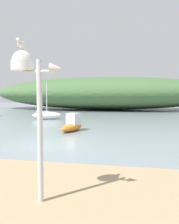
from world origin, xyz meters
TOP-DOWN VIEW (x-y plane):
  - ground_plane at (0.00, 0.00)m, footprint 120.00×120.00m
  - distant_hill at (-1.36, 30.58)m, footprint 40.20×15.41m
  - mast_structure at (2.28, -6.51)m, footprint 1.13×0.49m
  - seagull_on_radar at (2.13, -6.53)m, footprint 0.19×0.35m
  - motorboat_east_reach at (-0.01, 4.95)m, footprint 1.44×2.74m
  - sailboat_far_left at (-4.85, 12.30)m, footprint 3.22×1.80m

SIDE VIEW (x-z plane):
  - ground_plane at x=0.00m, z-range 0.00..0.00m
  - sailboat_far_left at x=-4.85m, z-range -1.55..2.37m
  - motorboat_east_reach at x=-0.01m, z-range -0.19..1.07m
  - distant_hill at x=-1.36m, z-range 0.00..5.68m
  - mast_structure at x=2.28m, z-range 1.26..4.58m
  - seagull_on_radar at x=2.13m, z-range 3.54..3.79m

